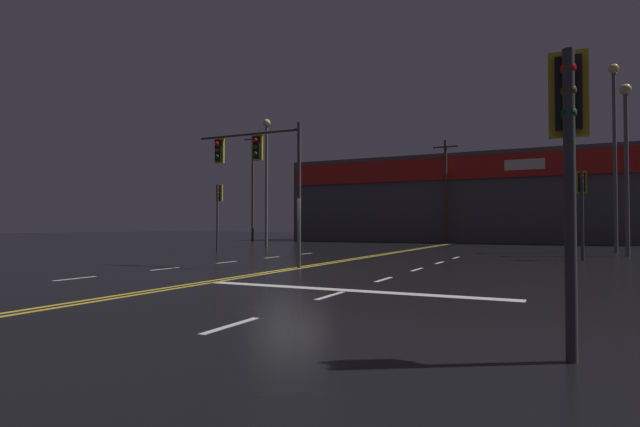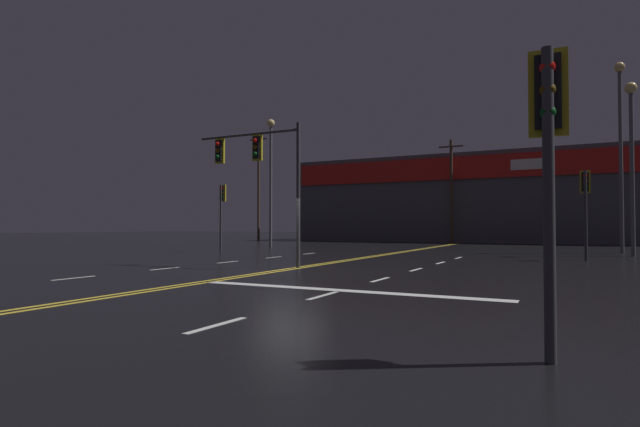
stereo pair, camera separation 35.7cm
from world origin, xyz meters
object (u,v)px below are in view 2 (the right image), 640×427
traffic_signal_corner_northeast (585,194)px  streetlight_near_right (271,165)px  traffic_signal_median (256,160)px  streetlight_median_approach (620,133)px  traffic_signal_corner_northwest (222,202)px  streetlight_near_left (632,144)px  traffic_signal_corner_southeast (548,130)px

traffic_signal_corner_northeast → streetlight_near_right: (-20.11, 6.13, 3.07)m
traffic_signal_median → streetlight_median_approach: bearing=52.2°
traffic_signal_corner_northwest → streetlight_near_left: bearing=14.8°
streetlight_near_right → traffic_signal_median: bearing=-59.4°
traffic_signal_corner_northwest → streetlight_near_right: size_ratio=0.42×
streetlight_near_left → traffic_signal_corner_northeast: bearing=-115.6°
traffic_signal_median → streetlight_near_left: streetlight_near_left is taller
streetlight_near_left → streetlight_near_right: (-22.28, 1.59, 0.34)m
streetlight_near_left → streetlight_median_approach: 3.62m
traffic_signal_corner_northwest → streetlight_median_approach: streetlight_median_approach is taller
traffic_signal_corner_southeast → streetlight_near_left: (2.94, 23.00, 3.04)m
traffic_signal_corner_northwest → streetlight_near_right: bearing=99.3°
traffic_signal_corner_northeast → traffic_signal_corner_southeast: traffic_signal_corner_northeast is taller
traffic_signal_median → streetlight_median_approach: (13.14, 16.93, 2.75)m
traffic_signal_corner_northeast → traffic_signal_corner_southeast: size_ratio=1.12×
streetlight_near_right → streetlight_near_left: bearing=-4.1°
traffic_signal_median → traffic_signal_corner_northeast: bearing=38.7°
traffic_signal_corner_northeast → traffic_signal_corner_northwest: bearing=-176.9°
streetlight_median_approach → streetlight_near_right: bearing=-175.2°
traffic_signal_median → streetlight_near_left: size_ratio=0.60×
streetlight_near_left → streetlight_near_right: bearing=175.9°
traffic_signal_corner_northwest → streetlight_near_left: 22.00m
traffic_signal_median → streetlight_near_left: (13.34, 13.50, 1.62)m
traffic_signal_median → traffic_signal_corner_northwest: bearing=134.4°
streetlight_near_left → streetlight_near_right: size_ratio=0.93×
traffic_signal_corner_southeast → streetlight_near_left: size_ratio=0.40×
traffic_signal_corner_southeast → streetlight_near_left: bearing=82.7°
traffic_signal_median → traffic_signal_corner_northeast: (11.17, 8.96, -1.11)m
traffic_signal_corner_northeast → streetlight_near_left: 5.73m
streetlight_median_approach → traffic_signal_corner_northwest: bearing=-156.7°
traffic_signal_median → streetlight_near_right: size_ratio=0.56×
traffic_signal_corner_northeast → streetlight_median_approach: streetlight_median_approach is taller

